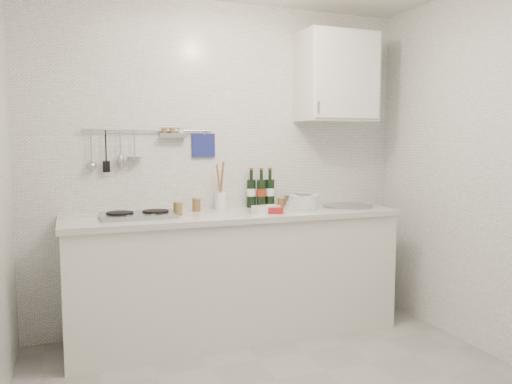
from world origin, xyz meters
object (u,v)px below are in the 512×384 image
(plate_stack_sink, at_px, (302,202))
(wine_bottles, at_px, (261,188))
(plate_stack_hob, at_px, (117,215))
(utensil_crock, at_px, (221,198))
(wall_cabinet, at_px, (337,78))

(plate_stack_sink, relative_size, wine_bottles, 0.92)
(wine_bottles, bearing_deg, plate_stack_sink, -37.81)
(plate_stack_hob, distance_m, plate_stack_sink, 1.38)
(wine_bottles, bearing_deg, utensil_crock, -176.09)
(wine_bottles, xyz_separation_m, utensil_crock, (-0.34, -0.02, -0.07))
(plate_stack_sink, bearing_deg, wine_bottles, 142.19)
(wall_cabinet, distance_m, plate_stack_hob, 2.01)
(wall_cabinet, xyz_separation_m, plate_stack_hob, (-1.73, -0.05, -1.02))
(utensil_crock, bearing_deg, plate_stack_sink, -16.79)
(plate_stack_hob, bearing_deg, wall_cabinet, 1.52)
(utensil_crock, bearing_deg, wine_bottles, 3.91)
(wall_cabinet, height_order, wine_bottles, wall_cabinet)
(plate_stack_hob, relative_size, utensil_crock, 0.71)
(wall_cabinet, xyz_separation_m, plate_stack_sink, (-0.35, -0.11, -0.98))
(wine_bottles, distance_m, utensil_crock, 0.35)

